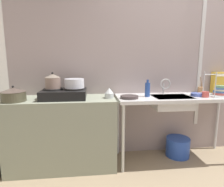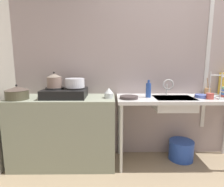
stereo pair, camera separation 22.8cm
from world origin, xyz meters
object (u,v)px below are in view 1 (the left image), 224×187
at_px(pot_beside_stove, 13,95).
at_px(bucket_on_floor, 178,147).
at_px(pot_on_left_burner, 53,81).
at_px(sink_basin, 171,102).
at_px(pot_on_right_burner, 74,83).
at_px(small_bowl_on_drainboard, 197,95).
at_px(frying_pan, 129,97).
at_px(stove, 64,94).
at_px(cereal_box, 218,82).
at_px(cup_by_rack, 205,94).
at_px(dish_rack, 221,91).
at_px(utensil_jar, 201,90).
at_px(faucet, 165,85).
at_px(bottle_by_sink, 147,89).

bearing_deg(pot_beside_stove, bucket_on_floor, 5.18).
xyz_separation_m(pot_on_left_burner, sink_basin, (1.45, -0.02, -0.28)).
height_order(pot_on_right_burner, small_bowl_on_drainboard, pot_on_right_burner).
bearing_deg(frying_pan, stove, 174.18).
distance_m(small_bowl_on_drainboard, cereal_box, 0.51).
distance_m(frying_pan, small_bowl_on_drainboard, 0.90).
distance_m(stove, cup_by_rack, 1.73).
bearing_deg(pot_on_right_burner, pot_beside_stove, -170.21).
bearing_deg(pot_on_right_burner, pot_on_left_burner, 180.00).
height_order(dish_rack, utensil_jar, dish_rack).
height_order(cup_by_rack, utensil_jar, utensil_jar).
distance_m(cup_by_rack, utensil_jar, 0.35).
height_order(pot_on_left_burner, utensil_jar, pot_on_left_burner).
bearing_deg(pot_on_left_burner, sink_basin, -0.86).
bearing_deg(cup_by_rack, pot_on_left_burner, 176.60).
distance_m(pot_beside_stove, faucet, 1.84).
height_order(small_bowl_on_drainboard, bucket_on_floor, small_bowl_on_drainboard).
xyz_separation_m(pot_on_right_burner, bucket_on_floor, (1.38, 0.07, -0.91)).
bearing_deg(stove, small_bowl_on_drainboard, -0.78).
relative_size(dish_rack, cereal_box, 1.22).
distance_m(sink_basin, utensil_jar, 0.59).
bearing_deg(bottle_by_sink, pot_on_right_burner, -179.76).
distance_m(stove, utensil_jar, 1.87).
xyz_separation_m(stove, pot_on_left_burner, (-0.12, 0.00, 0.15)).
bearing_deg(cereal_box, faucet, -178.66).
relative_size(frying_pan, bucket_on_floor, 0.68).
bearing_deg(pot_on_left_burner, pot_on_right_burner, 0.00).
distance_m(frying_pan, cereal_box, 1.37).
height_order(faucet, cup_by_rack, faucet).
xyz_separation_m(small_bowl_on_drainboard, bucket_on_floor, (-0.17, 0.09, -0.75)).
bearing_deg(bucket_on_floor, faucet, 163.82).
xyz_separation_m(pot_on_right_burner, bottle_by_sink, (0.90, 0.00, -0.09)).
xyz_separation_m(pot_beside_stove, dish_rack, (2.51, 0.08, -0.02)).
bearing_deg(dish_rack, pot_beside_stove, -178.08).
distance_m(stove, pot_beside_stove, 0.54).
bearing_deg(pot_on_right_burner, small_bowl_on_drainboard, -0.84).
bearing_deg(pot_on_right_burner, bucket_on_floor, 2.97).
relative_size(sink_basin, bucket_on_floor, 1.50).
height_order(frying_pan, cereal_box, cereal_box).
height_order(dish_rack, cereal_box, dish_rack).
relative_size(pot_beside_stove, utensil_jar, 1.18).
bearing_deg(pot_on_left_burner, stove, 0.00).
relative_size(pot_on_left_burner, sink_basin, 0.40).
height_order(stove, cereal_box, cereal_box).
xyz_separation_m(sink_basin, frying_pan, (-0.56, -0.06, 0.09)).
height_order(stove, cup_by_rack, stove).
distance_m(pot_beside_stove, bucket_on_floor, 2.19).
relative_size(pot_on_right_burner, dish_rack, 0.65).
relative_size(cup_by_rack, cereal_box, 0.29).
distance_m(cup_by_rack, small_bowl_on_drainboard, 0.10).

